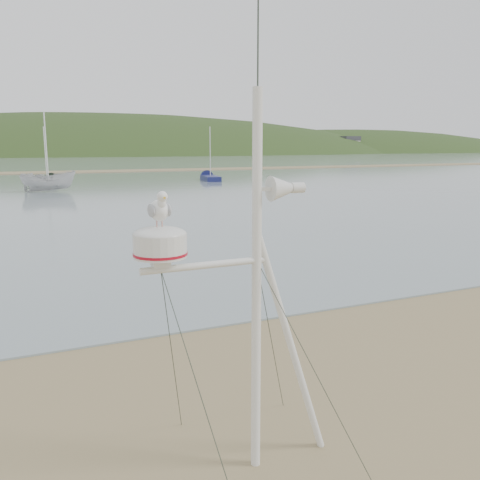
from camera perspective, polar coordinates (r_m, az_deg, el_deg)
name	(u,v)px	position (r m, az deg, el deg)	size (l,w,h in m)	color
ground	(98,480)	(6.58, -15.64, -24.53)	(560.00, 560.00, 0.00)	olive
water	(14,161)	(137.42, -24.05, 8.12)	(560.00, 256.00, 0.04)	slate
sandbar	(17,173)	(75.46, -23.74, 6.91)	(560.00, 7.00, 0.07)	olive
hill_ridge	(61,198)	(242.27, -19.48, 4.42)	(620.00, 180.00, 80.00)	#203415
far_cottages	(21,145)	(201.40, -23.39, 9.80)	(294.40, 6.30, 8.00)	white
mast_rig	(253,367)	(5.93, 1.46, -14.02)	(2.34, 2.50, 5.28)	silver
boat_white	(47,165)	(44.29, -20.82, 7.89)	(1.62, 1.66, 4.31)	silver
sailboat_dark_mid	(50,180)	(54.84, -20.54, 6.32)	(2.93, 6.13, 5.96)	black
sailboat_blue_far	(208,177)	(56.34, -3.62, 7.06)	(2.58, 6.32, 6.14)	#161B4F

